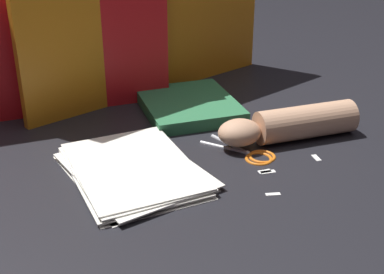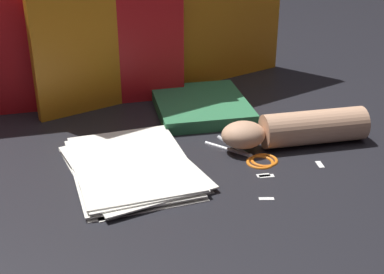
{
  "view_description": "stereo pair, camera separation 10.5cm",
  "coord_description": "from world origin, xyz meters",
  "px_view_note": "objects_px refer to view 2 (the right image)",
  "views": [
    {
      "loc": [
        -0.43,
        -0.83,
        0.52
      ],
      "look_at": [
        0.05,
        -0.01,
        0.06
      ],
      "focal_mm": 50.0,
      "sensor_mm": 36.0,
      "label": 1
    },
    {
      "loc": [
        -0.33,
        -0.88,
        0.52
      ],
      "look_at": [
        0.05,
        -0.01,
        0.06
      ],
      "focal_mm": 50.0,
      "sensor_mm": 36.0,
      "label": 2
    }
  ],
  "objects_px": {
    "scissors": "(253,156)",
    "hand_forearm": "(297,129)",
    "book_closed": "(201,105)",
    "paper_stack": "(131,167)"
  },
  "relations": [
    {
      "from": "scissors",
      "to": "hand_forearm",
      "type": "distance_m",
      "value": 0.12
    },
    {
      "from": "book_closed",
      "to": "scissors",
      "type": "bearing_deg",
      "value": -90.75
    },
    {
      "from": "paper_stack",
      "to": "book_closed",
      "type": "relative_size",
      "value": 1.1
    },
    {
      "from": "book_closed",
      "to": "hand_forearm",
      "type": "distance_m",
      "value": 0.27
    },
    {
      "from": "paper_stack",
      "to": "scissors",
      "type": "bearing_deg",
      "value": -10.87
    },
    {
      "from": "book_closed",
      "to": "scissors",
      "type": "height_order",
      "value": "book_closed"
    },
    {
      "from": "paper_stack",
      "to": "scissors",
      "type": "relative_size",
      "value": 1.82
    },
    {
      "from": "scissors",
      "to": "paper_stack",
      "type": "bearing_deg",
      "value": 169.13
    },
    {
      "from": "paper_stack",
      "to": "scissors",
      "type": "height_order",
      "value": "paper_stack"
    },
    {
      "from": "paper_stack",
      "to": "hand_forearm",
      "type": "bearing_deg",
      "value": -4.75
    }
  ]
}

